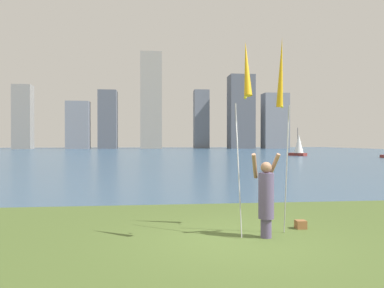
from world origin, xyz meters
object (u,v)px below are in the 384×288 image
bag (301,224)px  person (266,196)px  kite_flag_right (281,76)px  sailboat_1 (299,146)px  kite_flag_left (246,74)px

bag → person: bearing=-146.5°
kite_flag_right → sailboat_1: size_ratio=1.11×
bag → kite_flag_right: bearing=-168.5°
kite_flag_left → bag: size_ratio=17.07×
bag → sailboat_1: bearing=67.8°
bag → kite_flag_left: bearing=-145.1°
person → kite_flag_right: 2.79m
person → sailboat_1: bearing=69.1°
kite_flag_right → sailboat_1: (18.04, 42.92, -2.12)m
kite_flag_left → kite_flag_right: size_ratio=0.92×
person → kite_flag_left: (-0.54, -0.42, 2.52)m
person → sailboat_1: size_ratio=0.45×
kite_flag_left → person: bearing=37.5°
person → kite_flag_left: size_ratio=0.44×
kite_flag_right → person: bearing=-132.2°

